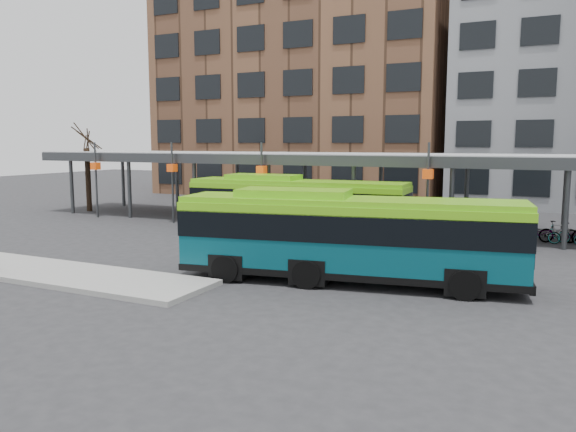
# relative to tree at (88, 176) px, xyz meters

# --- Properties ---
(ground) EXTENTS (120.00, 120.00, 0.00)m
(ground) POSITION_rel_tree_xyz_m (18.00, -12.00, -2.43)
(ground) COLOR #28282B
(ground) RESTS_ON ground
(boarding_island) EXTENTS (14.00, 3.00, 0.18)m
(boarding_island) POSITION_rel_tree_xyz_m (12.50, -15.00, -2.34)
(boarding_island) COLOR gray
(boarding_island) RESTS_ON ground
(canopy) EXTENTS (40.00, 6.53, 4.80)m
(canopy) POSITION_rel_tree_xyz_m (17.94, 0.87, 1.47)
(canopy) COLOR #999B9E
(canopy) RESTS_ON ground
(tree) EXTENTS (1.64, 1.64, 5.60)m
(tree) POSITION_rel_tree_xyz_m (0.00, 0.00, 0.00)
(tree) COLOR black
(tree) RESTS_ON ground
(building_brick) EXTENTS (26.00, 14.00, 22.00)m
(building_brick) POSITION_rel_tree_xyz_m (8.00, 20.00, 8.57)
(building_brick) COLOR brown
(building_brick) RESTS_ON ground
(bus_front) EXTENTS (11.81, 4.33, 3.19)m
(bus_front) POSITION_rel_tree_xyz_m (23.17, -11.40, -0.77)
(bus_front) COLOR #074552
(bus_front) RESTS_ON ground
(bus_rear) EXTENTS (11.44, 2.88, 3.13)m
(bus_rear) POSITION_rel_tree_xyz_m (17.54, -3.34, -0.80)
(bus_rear) COLOR #074552
(bus_rear) RESTS_ON ground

